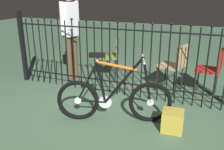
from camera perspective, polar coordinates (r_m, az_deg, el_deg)
The scene contains 8 objects.
ground_plane at distance 3.56m, azimuth -3.56°, elevation -9.32°, with size 20.00×20.00×0.00m, color #46654B.
iron_fence at distance 4.02m, azimuth 0.32°, elevation 4.36°, with size 3.90×0.07×1.33m.
bicycle at distance 3.27m, azimuth 0.40°, elevation -5.47°, with size 1.49×0.57×0.95m.
chair_red at distance 4.29m, azimuth 22.53°, elevation 1.71°, with size 0.42×0.42×0.83m.
chair_tan at distance 4.31m, azimuth 14.53°, elevation 2.66°, with size 0.51×0.51×0.83m.
chair_olive at distance 4.73m, azimuth -0.19°, elevation 5.06°, with size 0.53×0.53×0.85m.
person_visitor at distance 4.71m, azimuth -9.75°, elevation 11.16°, with size 0.24×0.47×1.74m.
display_crate at distance 3.24m, azimuth 14.00°, elevation -10.38°, with size 0.26×0.26×0.26m, color #B29933.
Camera 1 is at (1.34, -2.82, 1.71)m, focal length 39.02 mm.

